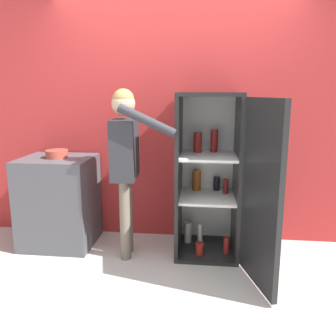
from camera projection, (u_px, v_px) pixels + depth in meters
ground_plane at (165, 283)px, 2.74m from camera, size 12.00×12.00×0.00m
wall_back at (175, 121)px, 3.46m from camera, size 7.00×0.06×2.55m
refrigerator at (217, 178)px, 3.09m from camera, size 0.82×1.18×1.57m
person at (126, 151)px, 3.04m from camera, size 0.62×0.51×1.61m
counter at (59, 201)px, 3.40m from camera, size 0.71×0.60×0.92m
bowl at (57, 154)px, 3.30m from camera, size 0.22×0.22×0.08m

